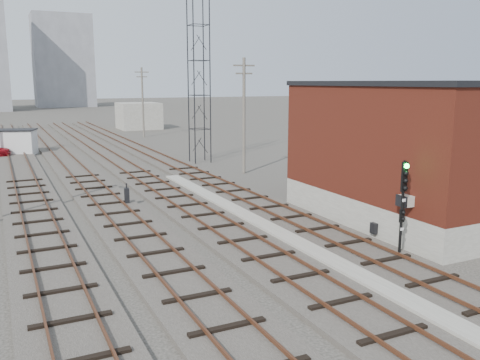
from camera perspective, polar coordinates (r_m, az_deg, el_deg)
ground at (r=69.01m, az=-16.40°, el=4.56°), size 320.00×320.00×0.00m
track_right at (r=49.18m, az=-9.45°, el=2.56°), size 3.20×90.00×0.39m
track_mid_right at (r=48.23m, az=-14.01°, el=2.22°), size 3.20×90.00×0.39m
track_mid_left at (r=47.60m, az=-18.73°, el=1.85°), size 3.20×90.00×0.39m
track_left at (r=47.30m, az=-23.53°, el=1.46°), size 3.20×90.00×0.39m
platform_curb at (r=25.60m, az=2.18°, el=-5.01°), size 0.90×28.00×0.26m
brick_building at (r=27.31m, az=17.37°, el=3.01°), size 6.54×12.20×7.22m
lattice_tower at (r=45.83m, az=-4.63°, el=11.35°), size 1.60×1.60×15.00m
utility_pole_right_a at (r=39.88m, az=0.45°, el=7.55°), size 1.80×0.24×9.00m
utility_pole_right_b at (r=68.08m, az=-10.87°, el=8.78°), size 1.80×0.24×9.00m
apartment_right at (r=159.00m, az=-19.26°, el=12.48°), size 16.00×12.00×26.00m
shed_right at (r=80.45m, az=-11.30°, el=7.08°), size 6.00×6.00×4.00m
signal_mast at (r=21.76m, az=17.83°, el=-2.28°), size 0.40×0.41×4.06m
switch_stand at (r=30.41m, az=-12.59°, el=-1.78°), size 0.35×0.35×1.28m
site_trailer at (r=55.74m, az=-24.96°, el=3.88°), size 6.54×4.32×2.54m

